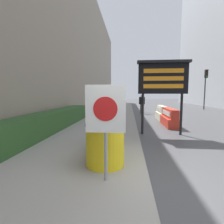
{
  "coord_description": "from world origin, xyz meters",
  "views": [
    {
      "loc": [
        -0.39,
        -2.99,
        1.65
      ],
      "look_at": [
        -1.34,
        6.83,
        0.64
      ],
      "focal_mm": 28.0,
      "sensor_mm": 36.0,
      "label": 1
    }
  ],
  "objects_px": {
    "jersey_barrier_cream": "(162,113)",
    "traffic_light_near_curb": "(144,79)",
    "message_board": "(163,79)",
    "barrel_drum_middle": "(106,133)",
    "barrel_drum_foreground": "(105,144)",
    "warning_sign": "(105,115)",
    "traffic_light_far_side": "(206,81)",
    "pedestrian_worker": "(142,102)",
    "traffic_cone_mid": "(159,111)",
    "jersey_barrier_red_striped": "(170,118)",
    "traffic_cone_near": "(165,111)"
  },
  "relations": [
    {
      "from": "message_board",
      "to": "traffic_light_near_curb",
      "type": "distance_m",
      "value": 9.01
    },
    {
      "from": "jersey_barrier_red_striped",
      "to": "pedestrian_worker",
      "type": "relative_size",
      "value": 1.28
    },
    {
      "from": "jersey_barrier_cream",
      "to": "traffic_light_near_curb",
      "type": "distance_m",
      "value": 5.35
    },
    {
      "from": "barrel_drum_middle",
      "to": "pedestrian_worker",
      "type": "distance_m",
      "value": 10.45
    },
    {
      "from": "jersey_barrier_red_striped",
      "to": "traffic_light_far_side",
      "type": "distance_m",
      "value": 12.25
    },
    {
      "from": "warning_sign",
      "to": "traffic_light_near_curb",
      "type": "distance_m",
      "value": 13.47
    },
    {
      "from": "message_board",
      "to": "traffic_cone_near",
      "type": "bearing_deg",
      "value": 77.77
    },
    {
      "from": "traffic_cone_mid",
      "to": "traffic_light_far_side",
      "type": "height_order",
      "value": "traffic_light_far_side"
    },
    {
      "from": "jersey_barrier_red_striped",
      "to": "jersey_barrier_cream",
      "type": "bearing_deg",
      "value": 90.0
    },
    {
      "from": "barrel_drum_middle",
      "to": "traffic_cone_near",
      "type": "distance_m",
      "value": 10.03
    },
    {
      "from": "barrel_drum_middle",
      "to": "traffic_light_near_curb",
      "type": "bearing_deg",
      "value": 80.52
    },
    {
      "from": "barrel_drum_middle",
      "to": "jersey_barrier_cream",
      "type": "distance_m",
      "value": 7.47
    },
    {
      "from": "traffic_cone_near",
      "to": "warning_sign",
      "type": "bearing_deg",
      "value": -106.13
    },
    {
      "from": "message_board",
      "to": "jersey_barrier_cream",
      "type": "relative_size",
      "value": 1.53
    },
    {
      "from": "message_board",
      "to": "traffic_light_far_side",
      "type": "bearing_deg",
      "value": 61.4
    },
    {
      "from": "jersey_barrier_cream",
      "to": "barrel_drum_middle",
      "type": "bearing_deg",
      "value": -111.67
    },
    {
      "from": "message_board",
      "to": "pedestrian_worker",
      "type": "height_order",
      "value": "message_board"
    },
    {
      "from": "traffic_cone_near",
      "to": "traffic_cone_mid",
      "type": "xyz_separation_m",
      "value": [
        -0.34,
        0.35,
        -0.0
      ]
    },
    {
      "from": "traffic_cone_near",
      "to": "traffic_cone_mid",
      "type": "height_order",
      "value": "traffic_cone_near"
    },
    {
      "from": "traffic_light_near_curb",
      "to": "traffic_light_far_side",
      "type": "bearing_deg",
      "value": 26.9
    },
    {
      "from": "jersey_barrier_red_striped",
      "to": "traffic_cone_near",
      "type": "xyz_separation_m",
      "value": [
        0.68,
        4.79,
        -0.09
      ]
    },
    {
      "from": "message_board",
      "to": "jersey_barrier_cream",
      "type": "height_order",
      "value": "message_board"
    },
    {
      "from": "warning_sign",
      "to": "traffic_light_near_curb",
      "type": "bearing_deg",
      "value": 82.65
    },
    {
      "from": "barrel_drum_middle",
      "to": "traffic_cone_near",
      "type": "xyz_separation_m",
      "value": [
        3.44,
        9.42,
        -0.28
      ]
    },
    {
      "from": "traffic_light_far_side",
      "to": "jersey_barrier_cream",
      "type": "bearing_deg",
      "value": -126.56
    },
    {
      "from": "traffic_light_far_side",
      "to": "pedestrian_worker",
      "type": "height_order",
      "value": "traffic_light_far_side"
    },
    {
      "from": "barrel_drum_middle",
      "to": "warning_sign",
      "type": "bearing_deg",
      "value": -82.76
    },
    {
      "from": "traffic_light_near_curb",
      "to": "pedestrian_worker",
      "type": "bearing_deg",
      "value": -99.61
    },
    {
      "from": "jersey_barrier_cream",
      "to": "jersey_barrier_red_striped",
      "type": "bearing_deg",
      "value": -90.0
    },
    {
      "from": "barrel_drum_middle",
      "to": "traffic_light_far_side",
      "type": "distance_m",
      "value": 17.52
    },
    {
      "from": "message_board",
      "to": "jersey_barrier_red_striped",
      "type": "height_order",
      "value": "message_board"
    },
    {
      "from": "barrel_drum_middle",
      "to": "traffic_light_near_curb",
      "type": "height_order",
      "value": "traffic_light_near_curb"
    },
    {
      "from": "jersey_barrier_red_striped",
      "to": "pedestrian_worker",
      "type": "bearing_deg",
      "value": 100.38
    },
    {
      "from": "barrel_drum_foreground",
      "to": "message_board",
      "type": "relative_size",
      "value": 0.31
    },
    {
      "from": "barrel_drum_foreground",
      "to": "warning_sign",
      "type": "distance_m",
      "value": 0.99
    },
    {
      "from": "traffic_cone_near",
      "to": "traffic_light_far_side",
      "type": "height_order",
      "value": "traffic_light_far_side"
    },
    {
      "from": "jersey_barrier_cream",
      "to": "traffic_cone_near",
      "type": "height_order",
      "value": "jersey_barrier_cream"
    },
    {
      "from": "warning_sign",
      "to": "traffic_cone_mid",
      "type": "xyz_separation_m",
      "value": [
        2.88,
        11.49,
        -1.0
      ]
    },
    {
      "from": "jersey_barrier_cream",
      "to": "traffic_light_near_curb",
      "type": "xyz_separation_m",
      "value": [
        -0.83,
        4.6,
        2.6
      ]
    },
    {
      "from": "warning_sign",
      "to": "traffic_cone_mid",
      "type": "bearing_deg",
      "value": 75.92
    },
    {
      "from": "warning_sign",
      "to": "traffic_light_far_side",
      "type": "bearing_deg",
      "value": 63.0
    },
    {
      "from": "message_board",
      "to": "traffic_light_near_curb",
      "type": "xyz_separation_m",
      "value": [
        -0.02,
        8.98,
        0.73
      ]
    },
    {
      "from": "barrel_drum_middle",
      "to": "warning_sign",
      "type": "distance_m",
      "value": 1.87
    },
    {
      "from": "warning_sign",
      "to": "barrel_drum_foreground",
      "type": "bearing_deg",
      "value": 98.5
    },
    {
      "from": "jersey_barrier_cream",
      "to": "pedestrian_worker",
      "type": "relative_size",
      "value": 1.18
    },
    {
      "from": "traffic_cone_mid",
      "to": "jersey_barrier_cream",
      "type": "bearing_deg",
      "value": -96.9
    },
    {
      "from": "barrel_drum_foreground",
      "to": "pedestrian_worker",
      "type": "distance_m",
      "value": 11.45
    },
    {
      "from": "traffic_light_far_side",
      "to": "barrel_drum_foreground",
      "type": "bearing_deg",
      "value": -118.27
    },
    {
      "from": "warning_sign",
      "to": "traffic_cone_near",
      "type": "height_order",
      "value": "warning_sign"
    },
    {
      "from": "jersey_barrier_cream",
      "to": "traffic_light_far_side",
      "type": "bearing_deg",
      "value": 53.44
    }
  ]
}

